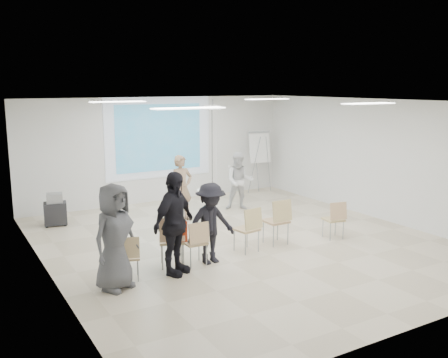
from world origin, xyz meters
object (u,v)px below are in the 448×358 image
chair_right_inner (278,218)px  chair_right_far (335,217)px  audience_left (174,216)px  chair_far_left (128,254)px  laptop (194,241)px  av_cart (55,210)px  chair_left_mid (172,237)px  flipchart_easel (260,147)px  pedestal_table (209,202)px  audience_outer (114,231)px  chair_center (249,226)px  audience_mid (211,218)px  chair_left_inner (196,240)px  player_right (240,178)px  player_left (181,184)px

chair_right_inner → chair_right_far: 1.35m
chair_right_far → audience_left: audience_left is taller
chair_far_left → laptop: bearing=24.7°
av_cart → laptop: bearing=-56.2°
chair_left_mid → av_cart: chair_left_mid is taller
audience_left → flipchart_easel: 7.20m
pedestal_table → chair_right_inner: bearing=-84.6°
audience_outer → chair_right_far: bearing=-24.2°
chair_center → laptop: (-1.26, -0.05, -0.09)m
audience_mid → chair_left_inner: bearing=175.8°
player_right → audience_left: bearing=-105.7°
pedestal_table → player_right: 1.31m
chair_center → audience_outer: (-2.90, -0.42, 0.45)m
chair_center → chair_right_inner: bearing=-1.2°
audience_outer → flipchart_easel: bearing=12.2°
player_left → chair_center: bearing=-94.2°
chair_left_mid → audience_left: bearing=-85.3°
chair_right_inner → flipchart_easel: size_ratio=0.51×
chair_center → flipchart_easel: 5.84m
chair_right_far → av_cart: (-5.05, 4.23, -0.14)m
chair_left_inner → chair_right_far: (3.37, -0.06, -0.01)m
player_right → flipchart_easel: 2.36m
audience_mid → flipchart_easel: (4.37, 4.79, 0.54)m
audience_mid → chair_right_inner: bearing=3.3°
chair_left_inner → chair_center: 1.27m
chair_left_inner → chair_right_inner: chair_right_inner is taller
audience_left → flipchart_easel: audience_left is taller
chair_left_inner → chair_right_inner: size_ratio=0.87×
chair_center → flipchart_easel: flipchart_easel is taller
player_right → chair_center: player_right is taller
pedestal_table → flipchart_easel: bearing=34.4°
chair_far_left → player_left: bearing=69.4°
chair_right_inner → audience_mid: (-1.75, -0.24, 0.29)m
chair_left_inner → audience_outer: (-1.64, -0.27, 0.49)m
chair_left_mid → player_right: bearing=63.1°
chair_left_inner → pedestal_table: bearing=59.2°
player_left → chair_left_mid: player_left is taller
chair_center → av_cart: 4.99m
player_right → audience_left: (-3.50, -3.42, 0.21)m
chair_far_left → av_cart: bearing=112.8°
laptop → av_cart: av_cart is taller
player_right → av_cart: size_ratio=2.20×
player_left → audience_outer: 4.32m
pedestal_table → chair_right_far: size_ratio=0.91×
pedestal_table → chair_left_inner: bearing=-122.5°
audience_outer → player_right: bearing=10.8°
chair_right_inner → chair_far_left: bearing=-174.5°
laptop → audience_outer: bearing=14.4°
chair_far_left → chair_right_inner: bearing=23.3°
chair_far_left → laptop: size_ratio=2.57×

